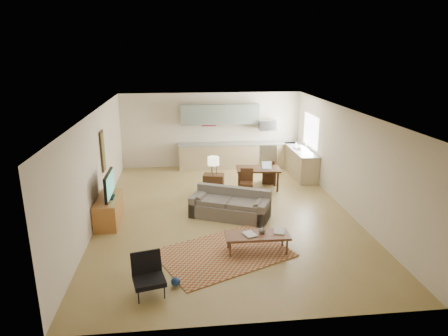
{
  "coord_description": "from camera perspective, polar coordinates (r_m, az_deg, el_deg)",
  "views": [
    {
      "loc": [
        -1.1,
        -9.79,
        4.17
      ],
      "look_at": [
        0.0,
        0.3,
        1.15
      ],
      "focal_mm": 32.0,
      "sensor_mm": 36.0,
      "label": 1
    }
  ],
  "objects": [
    {
      "name": "dining_chair_near",
      "position": [
        11.8,
        3.22,
        -2.1
      ],
      "size": [
        0.45,
        0.47,
        0.8
      ],
      "primitive_type": null,
      "rotation": [
        0.0,
        0.0,
        -0.2
      ],
      "color": "#321C0E",
      "rests_on": "floor"
    },
    {
      "name": "armchair",
      "position": [
        7.36,
        -10.7,
        -14.95
      ],
      "size": [
        0.75,
        0.75,
        0.71
      ],
      "primitive_type": null,
      "rotation": [
        0.0,
        0.0,
        0.24
      ],
      "color": "black",
      "rests_on": "floor"
    },
    {
      "name": "room",
      "position": [
        10.25,
        0.18,
        0.6
      ],
      "size": [
        9.0,
        9.0,
        9.0
      ],
      "color": "olive",
      "rests_on": "ground"
    },
    {
      "name": "kitchen_counter_back",
      "position": [
        14.59,
        1.86,
        1.84
      ],
      "size": [
        4.26,
        0.64,
        0.92
      ],
      "primitive_type": null,
      "color": "tan",
      "rests_on": "ground"
    },
    {
      "name": "triptych",
      "position": [
        14.5,
        -2.2,
        6.96
      ],
      "size": [
        1.7,
        0.04,
        0.5
      ],
      "primitive_type": null,
      "color": "beige",
      "rests_on": "room"
    },
    {
      "name": "laptop",
      "position": [
        12.24,
        6.21,
        0.38
      ],
      "size": [
        0.3,
        0.23,
        0.21
      ],
      "primitive_type": null,
      "rotation": [
        0.0,
        0.0,
        -0.07
      ],
      "color": "#A5A8AD",
      "rests_on": "dining_table"
    },
    {
      "name": "dining_chair_far",
      "position": [
        12.97,
        6.36,
        -0.46
      ],
      "size": [
        0.46,
        0.48,
        0.79
      ],
      "primitive_type": null,
      "rotation": [
        0.0,
        0.0,
        2.89
      ],
      "color": "#321C0E",
      "rests_on": "floor"
    },
    {
      "name": "rug",
      "position": [
        8.68,
        -0.03,
        -12.07
      ],
      "size": [
        3.14,
        2.75,
        0.02
      ],
      "primitive_type": "cube",
      "rotation": [
        0.0,
        0.0,
        0.43
      ],
      "color": "brown",
      "rests_on": "floor"
    },
    {
      "name": "dining_table",
      "position": [
        12.39,
        4.86,
        -1.51
      ],
      "size": [
        1.39,
        0.88,
        0.67
      ],
      "primitive_type": null,
      "rotation": [
        0.0,
        0.0,
        -0.09
      ],
      "color": "#321C0E",
      "rests_on": "floor"
    },
    {
      "name": "window_right",
      "position": [
        13.75,
        12.3,
        5.22
      ],
      "size": [
        0.02,
        1.4,
        1.05
      ],
      "primitive_type": "cube",
      "color": "white",
      "rests_on": "room"
    },
    {
      "name": "table_lamp",
      "position": [
        11.53,
        -1.52,
        0.37
      ],
      "size": [
        0.43,
        0.43,
        0.54
      ],
      "primitive_type": null,
      "rotation": [
        0.0,
        0.0,
        -0.39
      ],
      "color": "beige",
      "rests_on": "console_table"
    },
    {
      "name": "coffee_table",
      "position": [
        8.69,
        4.75,
        -10.62
      ],
      "size": [
        1.39,
        0.57,
        0.42
      ],
      "primitive_type": null,
      "rotation": [
        0.0,
        0.0,
        -0.01
      ],
      "color": "#543120",
      "rests_on": "floor"
    },
    {
      "name": "sofa",
      "position": [
        10.28,
        0.86,
        -5.17
      ],
      "size": [
        2.27,
        1.69,
        0.72
      ],
      "primitive_type": null,
      "rotation": [
        0.0,
        0.0,
        -0.43
      ],
      "color": "#5B5249",
      "rests_on": "floor"
    },
    {
      "name": "vase",
      "position": [
        8.63,
        5.46,
        -8.74
      ],
      "size": [
        0.23,
        0.23,
        0.16
      ],
      "primitive_type": "imported",
      "rotation": [
        0.0,
        0.0,
        -0.25
      ],
      "color": "black",
      "rests_on": "coffee_table"
    },
    {
      "name": "book_b",
      "position": [
        8.76,
        7.16,
        -8.89
      ],
      "size": [
        0.41,
        0.45,
        0.02
      ],
      "primitive_type": "imported",
      "rotation": [
        0.0,
        0.0,
        -0.31
      ],
      "color": "navy",
      "rests_on": "coffee_table"
    },
    {
      "name": "kitchen_counter_right",
      "position": [
        13.91,
        10.85,
        0.81
      ],
      "size": [
        0.64,
        2.26,
        0.92
      ],
      "primitive_type": null,
      "color": "tan",
      "rests_on": "ground"
    },
    {
      "name": "tv",
      "position": [
        10.19,
        -16.1,
        -2.4
      ],
      "size": [
        0.11,
        1.08,
        0.65
      ],
      "primitive_type": null,
      "color": "black",
      "rests_on": "tv_credenza"
    },
    {
      "name": "upper_cabinets",
      "position": [
        14.36,
        -0.57,
        7.69
      ],
      "size": [
        2.8,
        0.34,
        0.7
      ],
      "primitive_type": "cube",
      "color": "slate",
      "rests_on": "room"
    },
    {
      "name": "kitchen_microwave",
      "position": [
        14.57,
        6.2,
        6.12
      ],
      "size": [
        0.62,
        0.4,
        0.35
      ],
      "primitive_type": "cube",
      "color": "#A5A8AD",
      "rests_on": "room"
    },
    {
      "name": "book_a",
      "position": [
        8.5,
        3.01,
        -9.59
      ],
      "size": [
        0.43,
        0.46,
        0.03
      ],
      "primitive_type": "imported",
      "rotation": [
        0.0,
        0.0,
        0.35
      ],
      "color": "maroon",
      "rests_on": "coffee_table"
    },
    {
      "name": "soap_bottle",
      "position": [
        14.02,
        10.23,
        3.31
      ],
      "size": [
        0.11,
        0.11,
        0.19
      ],
      "primitive_type": "imported",
      "rotation": [
        0.0,
        0.0,
        -0.14
      ],
      "color": "beige",
      "rests_on": "kitchen_counter_right"
    },
    {
      "name": "wall_art_left",
      "position": [
        11.2,
        -16.91,
        2.32
      ],
      "size": [
        0.06,
        0.42,
        1.1
      ],
      "primitive_type": null,
      "color": "olive",
      "rests_on": "room"
    },
    {
      "name": "console_table",
      "position": [
        11.72,
        -1.5,
        -2.51
      ],
      "size": [
        0.65,
        0.51,
        0.68
      ],
      "primitive_type": null,
      "rotation": [
        0.0,
        0.0,
        -0.22
      ],
      "color": "#321C0E",
      "rests_on": "floor"
    },
    {
      "name": "kitchen_range",
      "position": [
        14.78,
        6.08,
        1.91
      ],
      "size": [
        0.62,
        0.62,
        0.9
      ],
      "primitive_type": "cube",
      "color": "#A5A8AD",
      "rests_on": "ground"
    },
    {
      "name": "tv_credenza",
      "position": [
        10.42,
        -16.11,
        -5.78
      ],
      "size": [
        0.54,
        1.4,
        0.65
      ],
      "primitive_type": null,
      "color": "#985B28",
      "rests_on": "floor"
    }
  ]
}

